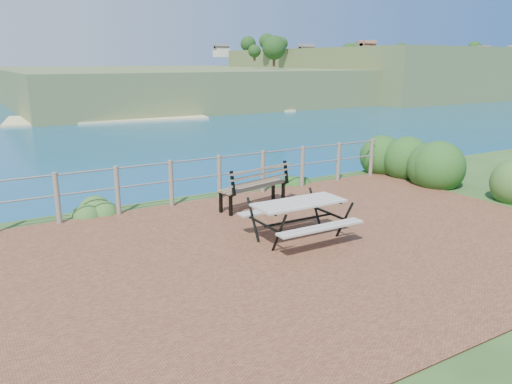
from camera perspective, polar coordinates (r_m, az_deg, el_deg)
ground at (r=8.64m, az=5.98°, el=-5.97°), size 10.00×7.00×0.12m
safety_railing at (r=11.22m, az=-4.22°, el=1.98°), size 9.40×0.10×1.00m
distant_bay at (r=274.57m, az=9.79°, el=13.62°), size 290.00×232.36×24.00m
picnic_table at (r=8.68m, az=4.91°, el=-2.79°), size 1.62×1.40×0.68m
park_bench at (r=10.53m, az=-0.33°, el=1.42°), size 1.71×0.77×0.94m
shrub_right_front at (r=13.75m, az=20.50°, el=1.02°), size 1.38×1.38×1.96m
shrub_right_edge at (r=14.19m, az=14.78°, el=1.88°), size 1.26×1.26×1.79m
shrub_lip_west at (r=10.89m, az=-18.22°, el=-2.24°), size 0.75×0.75×0.48m
shrub_lip_east at (r=12.93m, az=4.56°, el=1.10°), size 0.67×0.67×0.37m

